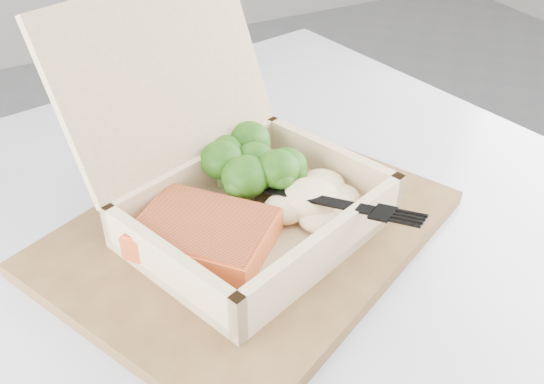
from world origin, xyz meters
name	(u,v)px	position (x,y,z in m)	size (l,w,h in m)	color
floor	(368,362)	(0.00, 0.00, 0.00)	(4.00, 4.00, 0.00)	gray
serving_tray	(248,232)	(-0.41, -0.28, 0.74)	(0.34, 0.27, 0.01)	brown
takeout_container	(227,170)	(-0.42, -0.26, 0.80)	(0.28, 0.29, 0.19)	tan
salmon_fillet	(205,234)	(-0.46, -0.30, 0.77)	(0.08, 0.11, 0.02)	orange
broccoli_pile	(255,164)	(-0.38, -0.24, 0.78)	(0.11, 0.11, 0.04)	#2D6616
mashed_potatoes	(312,198)	(-0.35, -0.30, 0.77)	(0.09, 0.08, 0.03)	beige
plastic_fork	(297,192)	(-0.37, -0.30, 0.78)	(0.09, 0.14, 0.02)	black
receipt	(182,141)	(-0.40, -0.09, 0.74)	(0.08, 0.16, 0.00)	white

